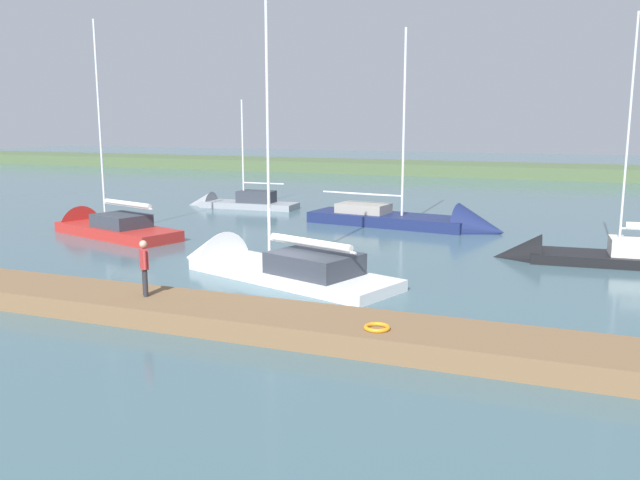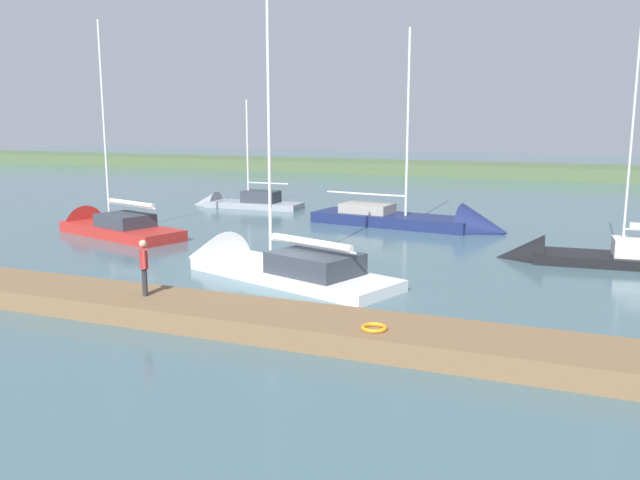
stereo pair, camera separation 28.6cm
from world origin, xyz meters
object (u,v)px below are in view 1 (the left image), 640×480
Objects in this scene: sailboat_far_right at (99,230)px; person_on_dock at (144,264)px; sailboat_outer_mooring at (423,225)px; sailboat_far_left at (253,268)px; life_ring_buoy at (377,327)px; sailboat_behind_pier at (233,205)px; sailboat_mid_channel at (595,260)px.

person_on_dock is (-11.01, 11.07, 1.39)m from sailboat_far_right.
person_on_dock is (4.13, 18.75, 1.37)m from sailboat_outer_mooring.
sailboat_outer_mooring is 13.08m from sailboat_far_left.
sailboat_outer_mooring reaches higher than person_on_dock.
sailboat_far_right is (15.13, 7.67, -0.02)m from sailboat_outer_mooring.
sailboat_far_left reaches higher than sailboat_far_right.
life_ring_buoy is at bearing -73.10° from sailboat_outer_mooring.
sailboat_far_left is 19.01m from sailboat_behind_pier.
sailboat_mid_channel is at bearing -158.88° from sailboat_far_right.
person_on_dock is at bearing -94.76° from sailboat_outer_mooring.
sailboat_behind_pier is at bearing 71.11° from person_on_dock.
sailboat_far_right is 6.96× the size of person_on_dock.
life_ring_buoy is 0.06× the size of sailboat_outer_mooring.
sailboat_mid_channel is 24.17m from sailboat_behind_pier.
sailboat_behind_pier is 24.45m from person_on_dock.
sailboat_outer_mooring is at bearing -40.04° from sailboat_mid_channel.
sailboat_far_left reaches higher than sailboat_mid_channel.
sailboat_far_left is 7.37× the size of person_on_dock.
person_on_dock is at bearing 152.18° from sailboat_far_right.
person_on_dock is (0.36, 6.22, 1.42)m from sailboat_far_left.
sailboat_far_right is 1.46× the size of sailboat_behind_pier.
sailboat_far_right reaches higher than person_on_dock.
sailboat_far_left is (12.23, 6.40, -0.00)m from sailboat_mid_channel.
sailboat_far_left is 1.54× the size of sailboat_behind_pier.
sailboat_far_left is (3.77, 12.53, -0.05)m from sailboat_outer_mooring.
life_ring_buoy is 9.68m from sailboat_far_left.
sailboat_outer_mooring is at bearing -87.62° from sailboat_far_left.
sailboat_outer_mooring reaches higher than sailboat_behind_pier.
sailboat_far_right is at bearing 93.09° from person_on_dock.
life_ring_buoy is at bearing 63.86° from sailboat_mid_channel.
sailboat_far_left reaches higher than person_on_dock.
sailboat_far_right is at bearing -145.45° from sailboat_outer_mooring.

